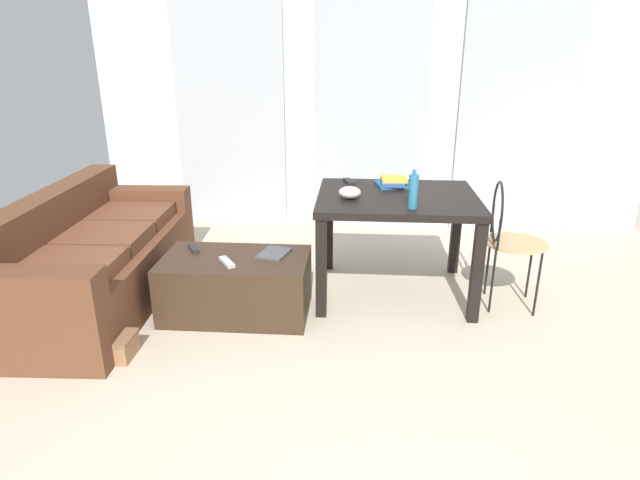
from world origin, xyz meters
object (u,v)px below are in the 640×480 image
at_px(tv_remote_primary, 194,248).
at_px(magazine, 274,253).
at_px(couch, 93,260).
at_px(craft_table, 397,209).
at_px(coffee_table, 236,285).
at_px(shoebox, 105,346).
at_px(bowl, 350,192).
at_px(book_stack, 393,182).
at_px(tv_remote_on_table, 349,181).
at_px(wire_chair, 507,231).
at_px(bottle_near, 413,191).
at_px(tv_remote_secondary, 227,262).

xyz_separation_m(tv_remote_primary, magazine, (0.56, -0.04, -0.00)).
relative_size(couch, craft_table, 1.78).
relative_size(coffee_table, craft_table, 0.87).
bearing_deg(shoebox, bowl, 32.79).
bearing_deg(shoebox, book_stack, 36.60).
distance_m(couch, tv_remote_primary, 0.74).
relative_size(book_stack, tv_remote_on_table, 1.81).
relative_size(coffee_table, wire_chair, 1.09).
distance_m(tv_remote_on_table, shoebox, 2.04).
height_order(couch, tv_remote_primary, couch).
bearing_deg(book_stack, coffee_table, -147.76).
bearing_deg(bowl, tv_remote_primary, -170.33).
bearing_deg(shoebox, wire_chair, 19.47).
bearing_deg(tv_remote_on_table, book_stack, -32.53).
bearing_deg(couch, wire_chair, 2.94).
height_order(couch, bottle_near, bottle_near).
bearing_deg(book_stack, tv_remote_secondary, -144.62).
bearing_deg(tv_remote_primary, tv_remote_on_table, 0.03).
distance_m(couch, wire_chair, 2.86).
bearing_deg(coffee_table, bottle_near, 4.77).
relative_size(bowl, magazine, 0.66).
distance_m(coffee_table, book_stack, 1.37).
distance_m(wire_chair, magazine, 1.57).
relative_size(craft_table, book_stack, 4.05).
bearing_deg(tv_remote_primary, tv_remote_secondary, -68.70).
bearing_deg(craft_table, tv_remote_primary, -168.19).
distance_m(coffee_table, magazine, 0.34).
bearing_deg(coffee_table, tv_remote_primary, 159.25).
distance_m(wire_chair, tv_remote_on_table, 1.19).
height_order(book_stack, shoebox, book_stack).
height_order(tv_remote_on_table, tv_remote_secondary, tv_remote_on_table).
bearing_deg(shoebox, bottle_near, 21.15).
relative_size(bowl, shoebox, 0.45).
relative_size(craft_table, tv_remote_on_table, 7.35).
distance_m(wire_chair, tv_remote_primary, 2.13).
bearing_deg(tv_remote_secondary, book_stack, 2.28).
relative_size(bowl, tv_remote_on_table, 1.01).
xyz_separation_m(couch, bowl, (1.78, 0.18, 0.47)).
bearing_deg(craft_table, tv_remote_secondary, -155.12).
bearing_deg(coffee_table, tv_remote_secondary, -104.90).
relative_size(couch, coffee_table, 2.04).
bearing_deg(wire_chair, craft_table, 169.22).
height_order(couch, craft_table, couch).
height_order(coffee_table, wire_chair, wire_chair).
height_order(bowl, tv_remote_secondary, bowl).
distance_m(book_stack, tv_remote_primary, 1.51).
relative_size(magazine, shoebox, 0.68).
bearing_deg(tv_remote_primary, craft_table, -19.02).
height_order(bottle_near, shoebox, bottle_near).
distance_m(craft_table, bowl, 0.38).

